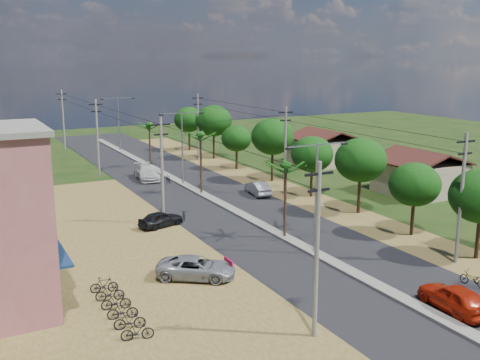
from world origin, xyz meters
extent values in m
plane|color=black|center=(0.00, 0.00, 0.00)|extent=(160.00, 160.00, 0.00)
cube|color=black|center=(0.00, 15.00, 0.02)|extent=(12.00, 110.00, 0.04)
cube|color=#605E56|center=(0.00, 18.00, 0.09)|extent=(1.00, 90.00, 0.18)
cube|color=brown|center=(-15.00, 8.00, 0.02)|extent=(18.00, 46.00, 0.04)
cube|color=brown|center=(8.50, 15.00, 0.01)|extent=(5.00, 90.00, 0.03)
cube|color=#102546|center=(-17.60, 0.00, 3.10)|extent=(0.80, 5.40, 0.15)
cube|color=black|center=(-17.95, 0.00, 1.30)|extent=(0.10, 3.00, 2.40)
cube|color=navy|center=(-17.92, 0.00, 6.50)|extent=(0.12, 4.20, 1.20)
cube|color=#102546|center=(-17.60, 7.00, 3.10)|extent=(0.80, 5.40, 0.15)
cube|color=black|center=(-17.95, 7.00, 1.30)|extent=(0.10, 3.00, 2.40)
cube|color=navy|center=(-17.92, 7.00, 5.85)|extent=(0.12, 4.20, 1.20)
cube|color=#102546|center=(-17.60, 14.00, 3.10)|extent=(0.80, 5.40, 0.15)
cube|color=black|center=(-17.95, 14.00, 1.30)|extent=(0.10, 3.00, 2.40)
cube|color=navy|center=(-17.92, 14.00, 5.20)|extent=(0.12, 4.20, 1.20)
cube|color=gray|center=(20.00, 10.00, 1.65)|extent=(7.00, 7.00, 3.30)
cube|color=gray|center=(21.00, 28.00, 1.65)|extent=(7.00, 7.00, 3.30)
cylinder|color=black|center=(9.50, -6.00, 2.10)|extent=(0.28, 0.28, 4.20)
cylinder|color=black|center=(9.30, 0.00, 1.92)|extent=(0.28, 0.28, 3.85)
ellipsoid|color=black|center=(9.30, 0.00, 4.12)|extent=(4.00, 4.00, 3.40)
cylinder|color=black|center=(9.70, 7.00, 2.27)|extent=(0.28, 0.28, 4.55)
ellipsoid|color=black|center=(9.70, 7.00, 4.88)|extent=(4.60, 4.60, 3.91)
cylinder|color=black|center=(9.40, 14.00, 2.03)|extent=(0.28, 0.28, 4.06)
ellipsoid|color=black|center=(9.40, 14.00, 4.35)|extent=(4.20, 4.20, 3.57)
cylinder|color=black|center=(9.60, 22.00, 2.38)|extent=(0.28, 0.28, 4.76)
ellipsoid|color=black|center=(9.60, 22.00, 5.10)|extent=(4.80, 4.80, 4.08)
cylinder|color=black|center=(9.20, 30.00, 1.82)|extent=(0.28, 0.28, 3.64)
ellipsoid|color=black|center=(9.20, 30.00, 3.90)|extent=(3.80, 3.80, 3.23)
cylinder|color=black|center=(9.80, 38.00, 2.45)|extent=(0.28, 0.28, 4.90)
ellipsoid|color=black|center=(9.80, 38.00, 5.25)|extent=(5.00, 5.00, 4.25)
cylinder|color=black|center=(9.50, 46.00, 2.17)|extent=(0.28, 0.28, 4.34)
ellipsoid|color=black|center=(9.50, 46.00, 4.65)|extent=(4.40, 4.40, 3.74)
cylinder|color=black|center=(0.00, 4.00, 2.90)|extent=(0.22, 0.22, 5.80)
cylinder|color=black|center=(0.00, 20.00, 3.10)|extent=(0.22, 0.22, 6.20)
cylinder|color=black|center=(0.00, 36.00, 2.75)|extent=(0.22, 0.22, 5.50)
cylinder|color=gray|center=(0.00, 0.00, 4.00)|extent=(0.16, 0.16, 8.00)
cube|color=gray|center=(1.20, 0.00, 7.90)|extent=(2.40, 0.08, 0.08)
cube|color=gray|center=(-1.20, 0.00, 7.90)|extent=(2.40, 0.08, 0.08)
cube|color=black|center=(2.30, 0.00, 7.80)|extent=(0.50, 0.18, 0.12)
cube|color=black|center=(-2.30, 0.00, 7.80)|extent=(0.50, 0.18, 0.12)
cylinder|color=gray|center=(0.00, 25.00, 4.00)|extent=(0.16, 0.16, 8.00)
cube|color=gray|center=(1.20, 25.00, 7.90)|extent=(2.40, 0.08, 0.08)
cube|color=gray|center=(-1.20, 25.00, 7.90)|extent=(2.40, 0.08, 0.08)
cube|color=black|center=(2.30, 25.00, 7.80)|extent=(0.50, 0.18, 0.12)
cube|color=black|center=(-2.30, 25.00, 7.80)|extent=(0.50, 0.18, 0.12)
cylinder|color=gray|center=(0.00, 50.00, 4.00)|extent=(0.16, 0.16, 8.00)
cube|color=gray|center=(1.20, 50.00, 7.90)|extent=(2.40, 0.08, 0.08)
cube|color=gray|center=(-1.20, 50.00, 7.90)|extent=(2.40, 0.08, 0.08)
cube|color=black|center=(2.30, 50.00, 7.80)|extent=(0.50, 0.18, 0.12)
cube|color=black|center=(-2.30, 50.00, 7.80)|extent=(0.50, 0.18, 0.12)
cylinder|color=#605E56|center=(-7.00, -10.00, 4.50)|extent=(0.24, 0.24, 9.00)
cube|color=black|center=(-7.00, -10.00, 8.40)|extent=(1.60, 0.12, 0.12)
cube|color=black|center=(-7.00, -10.00, 7.60)|extent=(1.20, 0.12, 0.12)
cylinder|color=#605E56|center=(-7.00, 12.00, 4.50)|extent=(0.24, 0.24, 9.00)
cube|color=black|center=(-7.00, 12.00, 8.40)|extent=(1.60, 0.12, 0.12)
cube|color=black|center=(-7.00, 12.00, 7.60)|extent=(1.20, 0.12, 0.12)
cylinder|color=#605E56|center=(-7.00, 34.00, 4.50)|extent=(0.24, 0.24, 9.00)
cube|color=black|center=(-7.00, 34.00, 8.40)|extent=(1.60, 0.12, 0.12)
cube|color=black|center=(-7.00, 34.00, 7.60)|extent=(1.20, 0.12, 0.12)
cylinder|color=#605E56|center=(-7.00, 55.00, 4.50)|extent=(0.24, 0.24, 9.00)
cube|color=black|center=(-7.00, 55.00, 8.40)|extent=(1.60, 0.12, 0.12)
cube|color=black|center=(-7.00, 55.00, 7.60)|extent=(1.20, 0.12, 0.12)
cylinder|color=#605E56|center=(7.50, -6.00, 4.50)|extent=(0.24, 0.24, 9.00)
cube|color=black|center=(7.50, -6.00, 8.40)|extent=(1.60, 0.12, 0.12)
cube|color=black|center=(7.50, -6.00, 7.60)|extent=(1.20, 0.12, 0.12)
cylinder|color=#605E56|center=(7.50, 16.00, 4.50)|extent=(0.24, 0.24, 9.00)
cube|color=black|center=(7.50, 16.00, 8.40)|extent=(1.60, 0.12, 0.12)
cube|color=black|center=(7.50, 16.00, 7.60)|extent=(1.20, 0.12, 0.12)
cylinder|color=#605E56|center=(7.50, 38.00, 4.50)|extent=(0.24, 0.24, 9.00)
cube|color=black|center=(7.50, 38.00, 8.40)|extent=(1.60, 0.12, 0.12)
cube|color=black|center=(7.50, 38.00, 7.60)|extent=(1.20, 0.12, 0.12)
imported|color=#9E1B08|center=(1.50, -11.21, 0.77)|extent=(2.23, 4.66, 1.54)
imported|color=gray|center=(5.00, 17.11, 0.69)|extent=(2.02, 4.32, 1.37)
imported|color=#ADADA9|center=(-2.72, 29.31, 0.80)|extent=(2.91, 5.77, 1.61)
imported|color=gray|center=(-9.28, -0.28, 0.69)|extent=(5.40, 4.71, 1.38)
imported|color=black|center=(-7.50, 11.27, 0.65)|extent=(4.09, 2.50, 1.30)
imported|color=black|center=(5.20, -9.36, 0.47)|extent=(0.93, 1.86, 0.94)
imported|color=black|center=(-5.00, 12.35, 0.43)|extent=(1.10, 1.75, 0.87)
imported|color=black|center=(-1.20, 26.40, 0.45)|extent=(0.51, 1.52, 0.90)
cube|color=maroon|center=(-7.14, -0.59, 0.52)|extent=(0.12, 1.25, 1.04)
cylinder|color=black|center=(-7.14, -1.17, 0.26)|extent=(0.04, 0.04, 0.52)
cylinder|color=black|center=(-7.14, -0.02, 0.26)|extent=(0.04, 0.04, 0.52)
imported|color=black|center=(-15.02, -6.26, 0.50)|extent=(1.73, 0.84, 1.00)
imported|color=black|center=(-15.02, -4.96, 0.50)|extent=(1.73, 0.84, 1.00)
imported|color=black|center=(-15.02, -3.66, 0.50)|extent=(1.73, 0.84, 1.00)
imported|color=black|center=(-15.02, -2.36, 0.50)|extent=(1.73, 0.84, 1.00)
imported|color=black|center=(-15.02, -1.06, 0.50)|extent=(1.73, 0.84, 1.00)
imported|color=black|center=(-15.02, 0.24, 0.50)|extent=(1.73, 0.84, 1.00)
camera|label=1|loc=(-22.34, -31.25, 13.83)|focal=42.00mm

